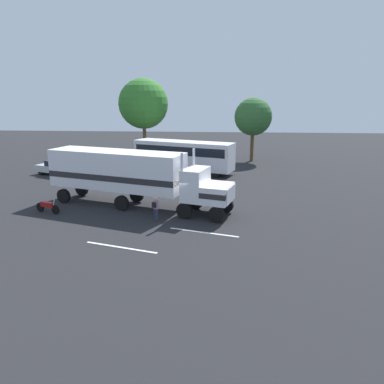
{
  "coord_description": "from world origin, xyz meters",
  "views": [
    {
      "loc": [
        1.7,
        -23.78,
        8.06
      ],
      "look_at": [
        -0.16,
        0.03,
        1.6
      ],
      "focal_mm": 33.11,
      "sensor_mm": 36.0,
      "label": 1
    }
  ],
  "objects_px": {
    "parked_bus": "(183,154)",
    "motorcycle": "(48,206)",
    "tree_center": "(253,117)",
    "tree_left": "(143,104)",
    "person_bystander": "(156,208)",
    "parked_car": "(57,167)",
    "semi_truck": "(130,174)"
  },
  "relations": [
    {
      "from": "parked_bus",
      "to": "motorcycle",
      "type": "bearing_deg",
      "value": -119.4
    },
    {
      "from": "parked_bus",
      "to": "tree_center",
      "type": "distance_m",
      "value": 11.69
    },
    {
      "from": "tree_left",
      "to": "person_bystander",
      "type": "bearing_deg",
      "value": -76.55
    },
    {
      "from": "parked_car",
      "to": "tree_center",
      "type": "distance_m",
      "value": 23.99
    },
    {
      "from": "motorcycle",
      "to": "tree_left",
      "type": "distance_m",
      "value": 23.03
    },
    {
      "from": "parked_car",
      "to": "tree_left",
      "type": "xyz_separation_m",
      "value": [
        7.51,
        9.52,
        6.35
      ]
    },
    {
      "from": "parked_bus",
      "to": "tree_center",
      "type": "xyz_separation_m",
      "value": [
        8.02,
        7.74,
        3.52
      ]
    },
    {
      "from": "parked_car",
      "to": "motorcycle",
      "type": "xyz_separation_m",
      "value": [
        4.99,
        -12.38,
        -0.33
      ]
    },
    {
      "from": "parked_car",
      "to": "motorcycle",
      "type": "distance_m",
      "value": 13.35
    },
    {
      "from": "tree_left",
      "to": "motorcycle",
      "type": "bearing_deg",
      "value": -96.56
    },
    {
      "from": "parked_car",
      "to": "parked_bus",
      "type": "bearing_deg",
      "value": 9.77
    },
    {
      "from": "motorcycle",
      "to": "tree_center",
      "type": "height_order",
      "value": "tree_center"
    },
    {
      "from": "semi_truck",
      "to": "parked_bus",
      "type": "distance_m",
      "value": 12.93
    },
    {
      "from": "parked_bus",
      "to": "parked_car",
      "type": "relative_size",
      "value": 2.36
    },
    {
      "from": "parked_bus",
      "to": "tree_center",
      "type": "relative_size",
      "value": 1.41
    },
    {
      "from": "semi_truck",
      "to": "tree_center",
      "type": "height_order",
      "value": "tree_center"
    },
    {
      "from": "tree_center",
      "to": "person_bystander",
      "type": "bearing_deg",
      "value": -109.5
    },
    {
      "from": "motorcycle",
      "to": "person_bystander",
      "type": "bearing_deg",
      "value": -7.1
    },
    {
      "from": "tree_center",
      "to": "semi_truck",
      "type": "bearing_deg",
      "value": -117.82
    },
    {
      "from": "parked_car",
      "to": "tree_center",
      "type": "bearing_deg",
      "value": 25.24
    },
    {
      "from": "parked_car",
      "to": "tree_left",
      "type": "distance_m",
      "value": 13.69
    },
    {
      "from": "parked_bus",
      "to": "tree_left",
      "type": "xyz_separation_m",
      "value": [
        -5.75,
        7.24,
        5.09
      ]
    },
    {
      "from": "parked_bus",
      "to": "parked_car",
      "type": "bearing_deg",
      "value": -170.23
    },
    {
      "from": "tree_left",
      "to": "parked_bus",
      "type": "bearing_deg",
      "value": -51.56
    },
    {
      "from": "tree_left",
      "to": "tree_center",
      "type": "relative_size",
      "value": 1.29
    },
    {
      "from": "person_bystander",
      "to": "tree_left",
      "type": "xyz_separation_m",
      "value": [
        -5.48,
        22.9,
        6.26
      ]
    },
    {
      "from": "parked_car",
      "to": "tree_center",
      "type": "relative_size",
      "value": 0.6
    },
    {
      "from": "person_bystander",
      "to": "tree_center",
      "type": "relative_size",
      "value": 0.21
    },
    {
      "from": "semi_truck",
      "to": "motorcycle",
      "type": "relative_size",
      "value": 7.05
    },
    {
      "from": "person_bystander",
      "to": "motorcycle",
      "type": "relative_size",
      "value": 0.81
    },
    {
      "from": "semi_truck",
      "to": "motorcycle",
      "type": "bearing_deg",
      "value": -159.81
    },
    {
      "from": "semi_truck",
      "to": "parked_car",
      "type": "xyz_separation_m",
      "value": [
        -10.52,
        10.35,
        -1.72
      ]
    }
  ]
}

